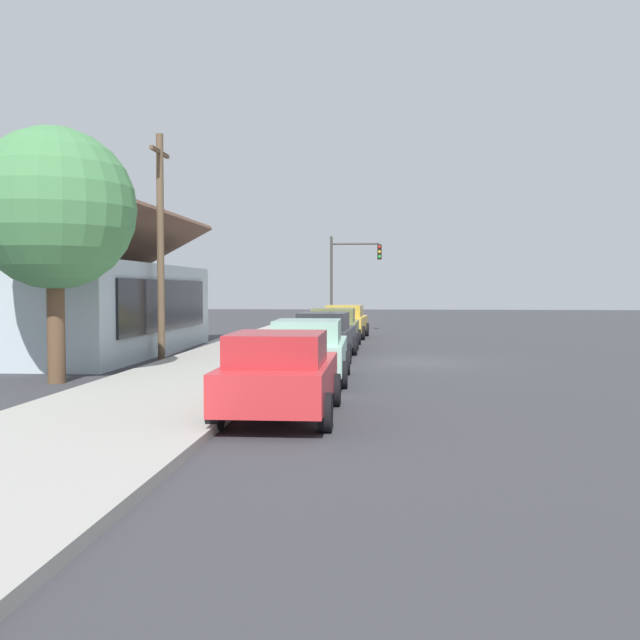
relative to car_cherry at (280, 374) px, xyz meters
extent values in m
plane|color=#38383D|center=(10.42, -2.67, -0.81)|extent=(120.00, 120.00, 0.00)
cube|color=#A3A099|center=(10.42, 2.93, -0.73)|extent=(60.00, 4.20, 0.16)
cube|color=red|center=(0.10, 0.00, -0.13)|extent=(4.33, 1.87, 0.70)
cube|color=#A9272B|center=(-0.33, 0.00, 0.50)|extent=(2.08, 1.64, 0.56)
cylinder|color=black|center=(1.43, 0.93, -0.48)|extent=(0.66, 0.22, 0.66)
cylinder|color=black|center=(1.45, -0.91, -0.48)|extent=(0.66, 0.22, 0.66)
cylinder|color=black|center=(-1.24, 0.91, -0.48)|extent=(0.66, 0.22, 0.66)
cylinder|color=black|center=(-1.23, -0.93, -0.48)|extent=(0.66, 0.22, 0.66)
cube|color=#9ED1BC|center=(5.41, 0.01, -0.13)|extent=(4.47, 1.92, 0.70)
cube|color=#86B1A0|center=(4.97, 0.00, 0.50)|extent=(2.16, 1.65, 0.56)
cylinder|color=black|center=(6.76, 0.95, -0.48)|extent=(0.66, 0.24, 0.66)
cylinder|color=black|center=(6.80, -0.86, -0.48)|extent=(0.66, 0.24, 0.66)
cylinder|color=black|center=(4.01, 0.89, -0.48)|extent=(0.66, 0.24, 0.66)
cylinder|color=black|center=(4.06, -0.93, -0.48)|extent=(0.66, 0.24, 0.66)
cube|color=#2D3035|center=(11.23, 0.06, -0.13)|extent=(4.91, 1.87, 0.70)
cube|color=#27292D|center=(10.74, 0.08, 0.50)|extent=(2.37, 1.59, 0.56)
cylinder|color=black|center=(12.76, 0.89, -0.48)|extent=(0.67, 0.24, 0.66)
cylinder|color=black|center=(12.71, -0.85, -0.48)|extent=(0.67, 0.24, 0.66)
cylinder|color=black|center=(9.74, 0.97, -0.48)|extent=(0.67, 0.24, 0.66)
cylinder|color=black|center=(9.70, -0.76, -0.48)|extent=(0.67, 0.24, 0.66)
cube|color=olive|center=(16.27, 0.10, -0.13)|extent=(4.43, 1.87, 0.70)
cube|color=#61683C|center=(15.83, 0.10, 0.50)|extent=(2.13, 1.64, 0.56)
cylinder|color=black|center=(17.65, 1.03, -0.48)|extent=(0.66, 0.22, 0.66)
cylinder|color=black|center=(17.64, -0.83, -0.48)|extent=(0.66, 0.22, 0.66)
cylinder|color=black|center=(14.90, 1.03, -0.48)|extent=(0.66, 0.22, 0.66)
cylinder|color=black|center=(14.90, -0.83, -0.48)|extent=(0.66, 0.22, 0.66)
cube|color=gold|center=(21.91, -0.07, -0.13)|extent=(4.51, 2.03, 0.70)
cube|color=gold|center=(21.46, -0.05, 0.50)|extent=(2.20, 1.71, 0.56)
cylinder|color=black|center=(23.32, 0.79, -0.48)|extent=(0.67, 0.25, 0.66)
cylinder|color=black|center=(23.24, -1.05, -0.48)|extent=(0.67, 0.25, 0.66)
cylinder|color=black|center=(20.57, 0.91, -0.48)|extent=(0.67, 0.25, 0.66)
cylinder|color=black|center=(20.49, -0.93, -0.48)|extent=(0.67, 0.25, 0.66)
cube|color=#ADBCC6|center=(12.55, 9.33, 0.81)|extent=(12.50, 6.81, 3.24)
cube|color=black|center=(12.55, 5.88, 0.97)|extent=(10.00, 0.08, 1.81)
cube|color=brown|center=(12.55, 7.63, 3.33)|extent=(13.10, 3.70, 2.07)
cube|color=brown|center=(12.55, 11.03, 3.33)|extent=(13.10, 3.70, 2.07)
cylinder|color=brown|center=(4.45, 6.30, 0.81)|extent=(0.44, 0.44, 3.26)
sphere|color=#47844C|center=(4.45, 6.30, 3.55)|extent=(4.04, 4.04, 4.04)
cylinder|color=#383833|center=(26.28, 0.93, 1.79)|extent=(0.14, 0.14, 5.20)
cylinder|color=#383833|center=(26.28, -0.37, 3.99)|extent=(0.10, 2.60, 0.10)
cube|color=black|center=(26.28, -1.67, 3.54)|extent=(0.28, 0.24, 0.80)
sphere|color=red|center=(26.13, -1.67, 3.80)|extent=(0.16, 0.16, 0.16)
sphere|color=yellow|center=(26.13, -1.67, 3.54)|extent=(0.16, 0.16, 0.16)
sphere|color=green|center=(26.13, -1.67, 3.28)|extent=(0.16, 0.16, 0.16)
cylinder|color=brown|center=(10.64, 5.53, 2.94)|extent=(0.24, 0.24, 7.50)
cube|color=brown|center=(10.64, 5.53, 6.09)|extent=(1.80, 0.12, 0.12)
cylinder|color=red|center=(2.34, 1.53, -0.38)|extent=(0.22, 0.22, 0.55)
sphere|color=red|center=(2.34, 1.53, -0.03)|extent=(0.18, 0.18, 0.18)
camera|label=1|loc=(-13.10, -1.87, 1.55)|focal=40.82mm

